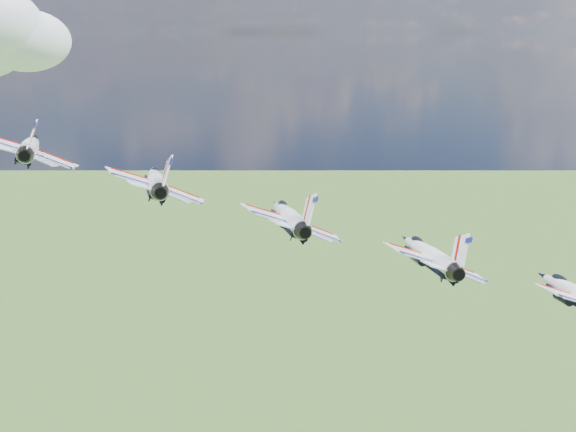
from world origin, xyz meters
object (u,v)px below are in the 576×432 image
jet_1 (156,180)px  jet_3 (428,254)px  jet_4 (576,294)px  jet_0 (30,146)px  jet_2 (288,216)px

jet_1 → jet_3: 25.79m
jet_3 → jet_4: 12.89m
jet_0 → jet_3: jet_0 is taller
jet_0 → jet_4: jet_0 is taller
jet_3 → jet_1: bearing=154.6°
jet_1 → jet_3: bearing=-25.4°
jet_4 → jet_1: bearing=154.6°
jet_3 → jet_4: bearing=-25.4°
jet_0 → jet_3: size_ratio=1.00×
jet_2 → jet_0: bearing=154.6°
jet_0 → jet_1: size_ratio=1.00×
jet_2 → jet_3: jet_2 is taller
jet_0 → jet_1: 12.89m
jet_2 → jet_4: size_ratio=1.00×
jet_1 → jet_3: jet_1 is taller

